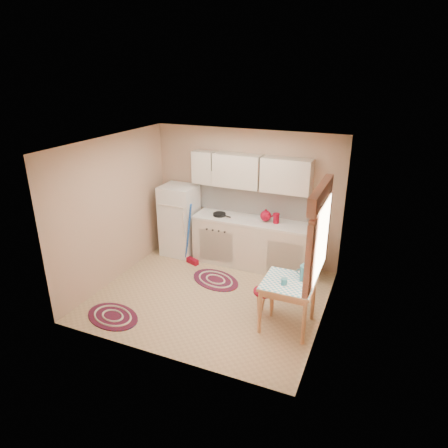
{
  "coord_description": "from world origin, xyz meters",
  "views": [
    {
      "loc": [
        2.43,
        -5.16,
        3.52
      ],
      "look_at": [
        0.13,
        0.25,
        1.2
      ],
      "focal_mm": 32.0,
      "sensor_mm": 36.0,
      "label": 1
    }
  ],
  "objects_px": {
    "fridge": "(180,220)",
    "stool": "(264,303)",
    "base_cabinets": "(253,244)",
    "table": "(287,304)"
  },
  "relations": [
    {
      "from": "base_cabinets",
      "to": "table",
      "type": "relative_size",
      "value": 3.12
    },
    {
      "from": "fridge",
      "to": "stool",
      "type": "bearing_deg",
      "value": -32.74
    },
    {
      "from": "base_cabinets",
      "to": "table",
      "type": "bearing_deg",
      "value": -56.3
    },
    {
      "from": "base_cabinets",
      "to": "stool",
      "type": "relative_size",
      "value": 5.36
    },
    {
      "from": "table",
      "to": "stool",
      "type": "xyz_separation_m",
      "value": [
        -0.38,
        0.14,
        -0.15
      ]
    },
    {
      "from": "table",
      "to": "stool",
      "type": "bearing_deg",
      "value": 160.05
    },
    {
      "from": "fridge",
      "to": "stool",
      "type": "relative_size",
      "value": 3.33
    },
    {
      "from": "fridge",
      "to": "stool",
      "type": "xyz_separation_m",
      "value": [
        2.22,
        -1.43,
        -0.49
      ]
    },
    {
      "from": "fridge",
      "to": "base_cabinets",
      "type": "xyz_separation_m",
      "value": [
        1.52,
        0.05,
        -0.26
      ]
    },
    {
      "from": "table",
      "to": "fridge",
      "type": "bearing_deg",
      "value": 148.95
    }
  ]
}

